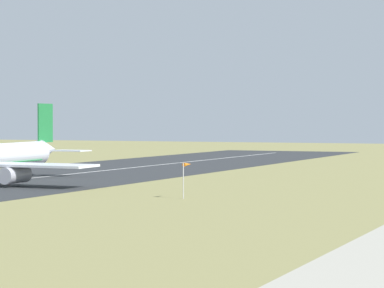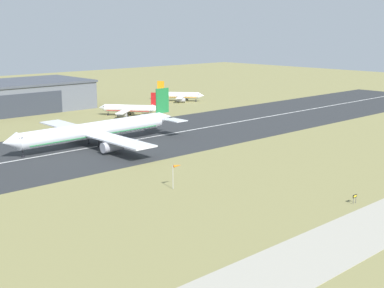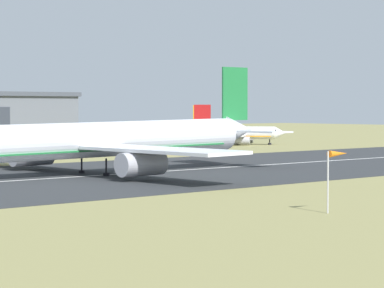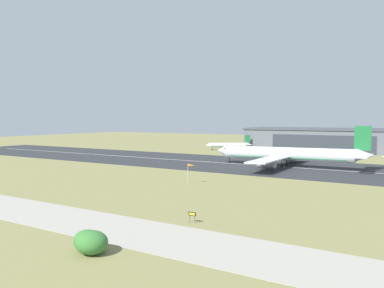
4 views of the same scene
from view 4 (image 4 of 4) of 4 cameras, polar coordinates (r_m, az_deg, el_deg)
name	(u,v)px [view 4 (image 4 of 4)]	position (r m, az deg, el deg)	size (l,w,h in m)	color
ground_plane	(216,200)	(81.14, 3.64, -8.47)	(610.69, 610.69, 0.00)	olive
runway_strip	(294,168)	(137.24, 15.24, -3.50)	(370.69, 50.62, 0.06)	#2B2D30
runway_centreline	(294,168)	(137.24, 15.24, -3.49)	(333.63, 0.70, 0.01)	silver
taxiway_road	(136,232)	(59.30, -8.49, -13.14)	(278.02, 12.61, 0.05)	#A8A393
hangar_building	(328,139)	(217.71, 20.00, 0.68)	(85.77, 35.47, 12.15)	slate
airplane_landing	(286,154)	(139.42, 14.17, -1.53)	(57.19, 53.88, 15.01)	silver
airplane_parked_centre	(228,145)	(207.60, 5.58, -0.19)	(24.15, 19.13, 8.26)	silver
shrub_clump	(90,242)	(51.46, -15.26, -14.19)	(5.24, 3.98, 3.03)	#387533
windsock_pole	(191,166)	(98.92, -0.14, -3.43)	(2.36, 0.82, 5.34)	#B7B7BC
runway_sign	(192,215)	(63.27, 0.03, -10.76)	(1.37, 0.13, 1.82)	#4C4C51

